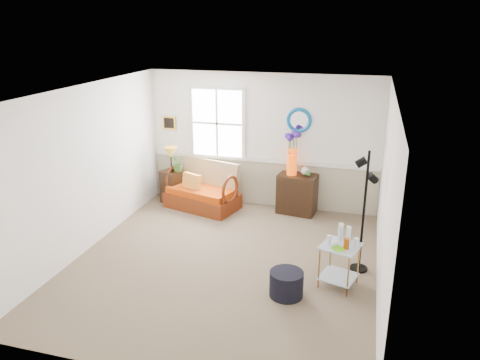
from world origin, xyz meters
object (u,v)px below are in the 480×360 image
(cabinet, at_px, (297,194))
(ottoman, at_px, (286,284))
(side_table, at_px, (339,266))
(lamp_stand, at_px, (173,186))
(floor_lamp, at_px, (364,213))
(loveseat, at_px, (202,186))

(cabinet, relative_size, ottoman, 1.66)
(side_table, bearing_deg, lamp_stand, 146.41)
(ottoman, bearing_deg, side_table, 34.39)
(floor_lamp, bearing_deg, side_table, -123.66)
(loveseat, bearing_deg, lamp_stand, -174.85)
(cabinet, bearing_deg, loveseat, -164.60)
(floor_lamp, distance_m, ottoman, 1.53)
(loveseat, relative_size, lamp_stand, 2.06)
(lamp_stand, height_order, ottoman, lamp_stand)
(lamp_stand, xyz_separation_m, floor_lamp, (3.75, -1.78, 0.58))
(side_table, xyz_separation_m, ottoman, (-0.65, -0.44, -0.13))
(ottoman, bearing_deg, cabinet, 96.41)
(lamp_stand, height_order, side_table, lamp_stand)
(cabinet, xyz_separation_m, floor_lamp, (1.24, -1.92, 0.54))
(loveseat, height_order, cabinet, loveseat)
(loveseat, bearing_deg, cabinet, 23.63)
(loveseat, height_order, side_table, loveseat)
(cabinet, bearing_deg, floor_lamp, -49.79)
(loveseat, distance_m, lamp_stand, 0.70)
(loveseat, bearing_deg, floor_lamp, -12.87)
(loveseat, relative_size, ottoman, 3.00)
(loveseat, relative_size, side_table, 2.22)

